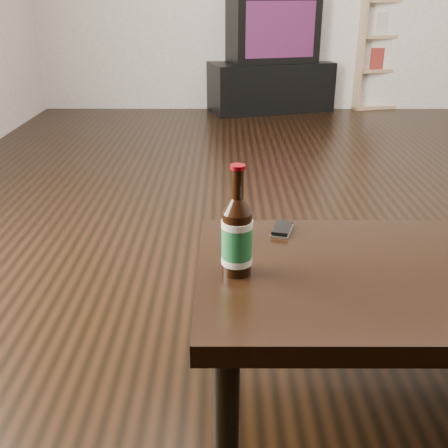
{
  "coord_description": "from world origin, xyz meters",
  "views": [
    {
      "loc": [
        -0.83,
        -1.92,
        0.99
      ],
      "look_at": [
        -0.83,
        -0.83,
        0.51
      ],
      "focal_mm": 42.0,
      "sensor_mm": 36.0,
      "label": 1
    }
  ],
  "objects_px": {
    "tv_stand": "(269,86)",
    "bookshelf": "(387,32)",
    "tv": "(271,28)",
    "coffee_table": "(408,288)",
    "beer_bottle": "(237,237)",
    "phone": "(282,229)"
  },
  "relations": [
    {
      "from": "tv",
      "to": "coffee_table",
      "type": "distance_m",
      "value": 3.8
    },
    {
      "from": "coffee_table",
      "to": "beer_bottle",
      "type": "xyz_separation_m",
      "value": [
        -0.42,
        -0.01,
        0.14
      ]
    },
    {
      "from": "beer_bottle",
      "to": "bookshelf",
      "type": "bearing_deg",
      "value": 69.97
    },
    {
      "from": "beer_bottle",
      "to": "phone",
      "type": "distance_m",
      "value": 0.28
    },
    {
      "from": "tv_stand",
      "to": "coffee_table",
      "type": "height_order",
      "value": "tv_stand"
    },
    {
      "from": "coffee_table",
      "to": "beer_bottle",
      "type": "relative_size",
      "value": 3.85
    },
    {
      "from": "tv",
      "to": "beer_bottle",
      "type": "distance_m",
      "value": 3.82
    },
    {
      "from": "tv",
      "to": "bookshelf",
      "type": "xyz_separation_m",
      "value": [
        1.08,
        0.2,
        -0.05
      ]
    },
    {
      "from": "coffee_table",
      "to": "beer_bottle",
      "type": "bearing_deg",
      "value": -178.23
    },
    {
      "from": "bookshelf",
      "to": "phone",
      "type": "height_order",
      "value": "bookshelf"
    },
    {
      "from": "tv",
      "to": "bookshelf",
      "type": "bearing_deg",
      "value": -5.99
    },
    {
      "from": "tv",
      "to": "phone",
      "type": "bearing_deg",
      "value": -110.12
    },
    {
      "from": "tv_stand",
      "to": "bookshelf",
      "type": "xyz_separation_m",
      "value": [
        1.08,
        0.2,
        0.45
      ]
    },
    {
      "from": "tv_stand",
      "to": "bookshelf",
      "type": "relative_size",
      "value": 0.84
    },
    {
      "from": "tv_stand",
      "to": "beer_bottle",
      "type": "height_order",
      "value": "beer_bottle"
    },
    {
      "from": "coffee_table",
      "to": "beer_bottle",
      "type": "distance_m",
      "value": 0.44
    },
    {
      "from": "bookshelf",
      "to": "beer_bottle",
      "type": "bearing_deg",
      "value": -123.72
    },
    {
      "from": "bookshelf",
      "to": "coffee_table",
      "type": "height_order",
      "value": "bookshelf"
    },
    {
      "from": "tv",
      "to": "phone",
      "type": "relative_size",
      "value": 8.26
    },
    {
      "from": "tv",
      "to": "phone",
      "type": "height_order",
      "value": "tv"
    },
    {
      "from": "coffee_table",
      "to": "phone",
      "type": "xyz_separation_m",
      "value": [
        -0.29,
        0.22,
        0.06
      ]
    },
    {
      "from": "tv_stand",
      "to": "phone",
      "type": "height_order",
      "value": "tv_stand"
    }
  ]
}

